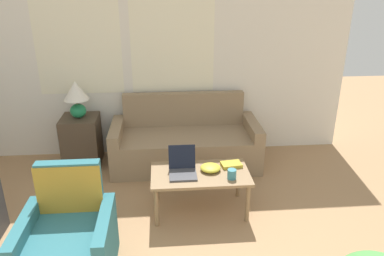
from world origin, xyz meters
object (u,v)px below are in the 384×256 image
object	(u,v)px
table_lamp	(76,96)
cup_navy	(232,174)
snack_bowl	(210,168)
coffee_table	(200,177)
armchair	(69,244)
couch	(185,144)
book_red	(231,164)
laptop	(183,168)

from	to	relation	value
table_lamp	cup_navy	bearing A→B (deg)	-37.85
cup_navy	snack_bowl	bearing A→B (deg)	135.94
coffee_table	armchair	bearing A→B (deg)	-145.96
table_lamp	couch	bearing A→B (deg)	-3.67
armchair	book_red	bearing A→B (deg)	30.93
cup_navy	laptop	bearing A→B (deg)	162.39
table_lamp	coffee_table	size ratio (longest dim) A/B	0.47
armchair	book_red	xyz separation A→B (m)	(1.55, 0.93, 0.20)
book_red	snack_bowl	bearing A→B (deg)	-161.44
coffee_table	laptop	xyz separation A→B (m)	(-0.19, 0.01, 0.11)
laptop	book_red	xyz separation A→B (m)	(0.54, 0.11, -0.04)
table_lamp	snack_bowl	bearing A→B (deg)	-37.00
couch	laptop	world-z (taller)	couch
snack_bowl	cup_navy	bearing A→B (deg)	-44.06
laptop	couch	bearing A→B (deg)	84.91
laptop	book_red	size ratio (longest dim) A/B	1.38
coffee_table	snack_bowl	world-z (taller)	snack_bowl
coffee_table	snack_bowl	xyz separation A→B (m)	(0.11, 0.04, 0.08)
snack_bowl	armchair	bearing A→B (deg)	-147.09
couch	table_lamp	world-z (taller)	table_lamp
cup_navy	book_red	world-z (taller)	cup_navy
snack_bowl	couch	bearing A→B (deg)	100.19
couch	cup_navy	size ratio (longest dim) A/B	19.01
snack_bowl	book_red	world-z (taller)	snack_bowl
coffee_table	table_lamp	bearing A→B (deg)	140.02
couch	snack_bowl	bearing A→B (deg)	-79.81
armchair	table_lamp	size ratio (longest dim) A/B	1.89
table_lamp	coffee_table	world-z (taller)	table_lamp
book_red	coffee_table	bearing A→B (deg)	-161.23
cup_navy	couch	bearing A→B (deg)	106.92
cup_navy	book_red	size ratio (longest dim) A/B	0.43
table_lamp	book_red	world-z (taller)	table_lamp
table_lamp	snack_bowl	distance (m)	2.03
armchair	book_red	distance (m)	1.81
book_red	cup_navy	bearing A→B (deg)	-99.41
armchair	book_red	world-z (taller)	armchair
armchair	coffee_table	distance (m)	1.45
table_lamp	coffee_table	distance (m)	1.99
cup_navy	book_red	xyz separation A→B (m)	(0.04, 0.27, -0.03)
cup_navy	snack_bowl	xyz separation A→B (m)	(-0.19, 0.19, -0.02)
cup_navy	snack_bowl	size ratio (longest dim) A/B	0.47
couch	cup_navy	xyz separation A→B (m)	(0.39, -1.29, 0.23)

